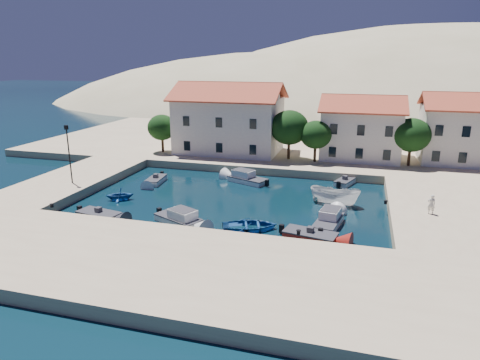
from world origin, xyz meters
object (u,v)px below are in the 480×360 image
Objects in this scene: building_right at (459,127)px; pedestrian at (431,204)px; building_left at (229,117)px; building_mid at (361,126)px; cabin_cruiser_east at (328,221)px; cabin_cruiser_south at (178,218)px; rowboat_south at (250,229)px; boat_east at (334,204)px; lamppost at (69,149)px.

building_right is 22.68m from pedestrian.
building_left is 18.04m from building_mid.
cabin_cruiser_east is at bearing 16.38° from pedestrian.
cabin_cruiser_east is (12.72, 2.88, 0.00)m from cabin_cruiser_south.
rowboat_south is at bearing 28.58° from cabin_cruiser_south.
building_mid is at bearing -75.19° from pedestrian.
lamppost is at bearing 109.69° from boat_east.
building_mid is at bearing -37.13° from rowboat_south.
building_mid is 2.27× the size of rowboat_south.
rowboat_south is at bearing -127.14° from building_right.
lamppost is at bearing -144.55° from building_mid.
pedestrian is at bearing -62.20° from cabin_cruiser_east.
building_mid is 1.11× the size of building_right.
cabin_cruiser_east is at bearing -168.63° from boat_east.
building_mid reaches higher than rowboat_south.
building_mid is at bearing 4.17° from cabin_cruiser_east.
rowboat_south is 15.76m from pedestrian.
building_right is 1.99× the size of cabin_cruiser_east.
lamppost is (-29.50, -21.00, -0.47)m from building_mid.
building_mid is at bearing 5.64° from boat_east.
building_left reaches higher than cabin_cruiser_east.
lamppost is 1.31× the size of cabin_cruiser_east.
lamppost is 1.24× the size of boat_east.
building_left is 23.10m from lamppost.
building_right reaches higher than lamppost.
lamppost is 28.13m from boat_east.
cabin_cruiser_south is 2.77× the size of pedestrian.
rowboat_south is (9.58, -24.97, -5.94)m from building_left.
building_left is at bearing -176.82° from building_mid.
building_mid reaches higher than boat_east.
cabin_cruiser_east is 6.09m from boat_east.
cabin_cruiser_east is (-14.10, -24.47, -5.00)m from building_right.
building_mid is 24.03m from cabin_cruiser_east.
boat_east is at bearing -23.57° from pedestrian.
cabin_cruiser_south is at bearing 137.17° from boat_east.
rowboat_south is (-20.42, -26.97, -5.47)m from building_right.
building_right is 46.98m from lamppost.
building_left is 26.13m from cabin_cruiser_south.
lamppost reaches higher than cabin_cruiser_east.
building_right is at bearing 27.93° from lamppost.
cabin_cruiser_south is (-26.81, -27.35, -5.00)m from building_right.
building_left is 1.56× the size of building_right.
boat_east is (6.42, 8.57, 0.00)m from rowboat_south.
pedestrian is (8.31, -3.26, 1.87)m from boat_east.
building_mid is 21.85m from pedestrian.
rowboat_south is at bearing 17.70° from pedestrian.
pedestrian reaches higher than cabin_cruiser_east.
lamppost is at bearing -152.07° from building_right.
boat_east is (-2.01, -17.40, -5.22)m from building_mid.
cabin_cruiser_east is 2.73× the size of pedestrian.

